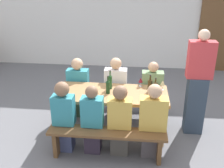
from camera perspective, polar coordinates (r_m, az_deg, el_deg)
ground_plane at (r=4.71m, az=-0.00°, el=-10.16°), size 24.00×24.00×0.00m
back_wall at (r=7.64m, az=2.99°, el=15.44°), size 14.00×0.20×3.20m
wooden_door at (r=7.85m, az=21.31°, el=10.08°), size 0.90×0.06×2.10m
tasting_table at (r=4.39m, az=-0.00°, el=-2.84°), size 1.82×0.79×0.75m
bench_near at (r=3.94m, az=-1.09°, el=-11.34°), size 1.72×0.30×0.45m
bench_far at (r=5.15m, az=0.82°, el=-2.72°), size 1.72×0.30×0.45m
wine_bottle_0 at (r=4.37m, az=8.13°, el=-0.35°), size 0.08×0.08×0.30m
wine_bottle_1 at (r=4.28m, az=-0.88°, el=-0.66°), size 0.07×0.07×0.30m
wine_bottle_2 at (r=4.24m, az=9.22°, el=-1.07°), size 0.07×0.07×0.31m
wine_bottle_3 at (r=4.45m, az=-0.41°, el=0.45°), size 0.06×0.06×0.32m
wine_glass_0 at (r=4.17m, az=8.15°, el=-1.53°), size 0.06×0.06×0.16m
wine_glass_1 at (r=4.47m, az=10.82°, el=0.21°), size 0.08×0.08×0.17m
wine_glass_2 at (r=4.57m, az=6.17°, el=0.81°), size 0.07×0.07×0.16m
wine_glass_3 at (r=4.05m, az=10.00°, el=-2.34°), size 0.07×0.07×0.16m
wine_glass_4 at (r=4.06m, az=8.57°, el=-2.30°), size 0.07×0.07×0.15m
seated_guest_near_0 at (r=4.08m, az=-10.24°, el=-7.06°), size 0.33×0.24×1.13m
seated_guest_near_1 at (r=4.01m, az=-4.20°, el=-7.89°), size 0.32×0.24×1.09m
seated_guest_near_2 at (r=3.95m, az=1.68°, el=-8.04°), size 0.35×0.24×1.11m
seated_guest_near_3 at (r=3.95m, az=8.71°, el=-8.19°), size 0.40×0.24×1.15m
seated_guest_far_0 at (r=5.04m, az=-7.23°, el=-1.03°), size 0.39×0.24×1.14m
seated_guest_far_1 at (r=4.92m, az=0.78°, el=-1.26°), size 0.40×0.24×1.17m
seated_guest_far_2 at (r=4.93m, az=8.52°, el=-1.90°), size 0.38×0.24×1.12m
standing_host at (r=4.56m, az=17.85°, el=-0.31°), size 0.41×0.24×1.78m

